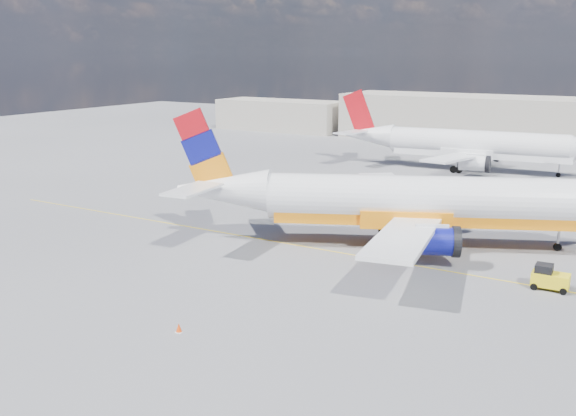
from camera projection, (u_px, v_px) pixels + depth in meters
The scene contains 8 objects.
ground at pixel (298, 259), 49.46m from camera, with size 240.00×240.00×0.00m, color #5C5C61.
taxi_line at pixel (316, 249), 51.97m from camera, with size 70.00×0.15×0.01m, color yellow.
terminal_main at pixel (542, 122), 108.80m from camera, with size 70.00×14.00×8.00m, color #AAA293.
terminal_annex at pixel (281, 115), 131.23m from camera, with size 26.00×10.00×6.00m, color #AAA293.
main_jet at pixel (404, 202), 51.85m from camera, with size 36.34×27.35×11.22m.
second_jet at pixel (468, 145), 85.54m from camera, with size 34.48×27.14×10.46m.
gse_tug at pixel (549, 278), 42.87m from camera, with size 2.41×1.52×1.69m.
traffic_cone at pixel (179, 328), 36.37m from camera, with size 0.40×0.40×0.56m.
Camera 1 is at (23.32, -40.98, 15.47)m, focal length 40.00 mm.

